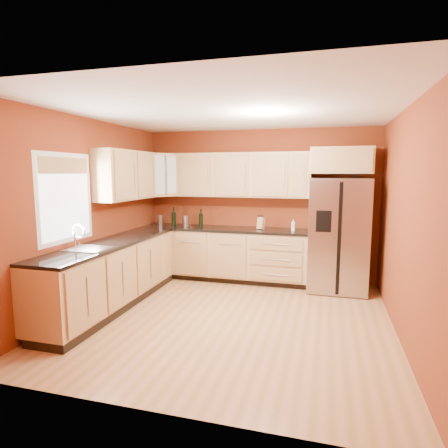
{
  "coord_description": "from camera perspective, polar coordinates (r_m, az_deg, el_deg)",
  "views": [
    {
      "loc": [
        1.16,
        -4.46,
        1.86
      ],
      "look_at": [
        -0.32,
        0.9,
        1.1
      ],
      "focal_mm": 30.0,
      "sensor_mm": 36.0,
      "label": 1
    }
  ],
  "objects": [
    {
      "name": "soap_dispenser",
      "position": [
        6.2,
        10.5,
        -0.19
      ],
      "size": [
        0.08,
        0.08,
        0.19
      ],
      "primitive_type": "cylinder",
      "rotation": [
        0.0,
        0.0,
        0.4
      ],
      "color": "white",
      "rests_on": "countertop_back"
    },
    {
      "name": "countertop_back",
      "position": [
        6.46,
        -0.11,
        -0.76
      ],
      "size": [
        2.9,
        0.62,
        0.04
      ],
      "primitive_type": "cube",
      "color": "black",
      "rests_on": "base_cabinets_back"
    },
    {
      "name": "canister_left",
      "position": [
        6.63,
        -5.82,
        0.47
      ],
      "size": [
        0.14,
        0.14,
        0.2
      ],
      "primitive_type": "cylinder",
      "rotation": [
        0.0,
        0.0,
        -0.16
      ],
      "color": "#A6A6AB",
      "rests_on": "countertop_back"
    },
    {
      "name": "upper_cabinets_back",
      "position": [
        6.45,
        2.83,
        7.47
      ],
      "size": [
        2.3,
        0.33,
        0.75
      ],
      "primitive_type": "cube",
      "color": "tan",
      "rests_on": "wall_back"
    },
    {
      "name": "countertop_left",
      "position": [
        5.38,
        -16.88,
        -2.83
      ],
      "size": [
        0.62,
        2.8,
        0.04
      ],
      "primitive_type": "cube",
      "color": "black",
      "rests_on": "base_cabinets_left"
    },
    {
      "name": "canister_right",
      "position": [
        6.9,
        -9.63,
        0.61
      ],
      "size": [
        0.14,
        0.14,
        0.18
      ],
      "primitive_type": "cylinder",
      "rotation": [
        0.0,
        0.0,
        -0.25
      ],
      "color": "#A6A6AB",
      "rests_on": "countertop_back"
    },
    {
      "name": "wine_bottle_b",
      "position": [
        6.61,
        -3.54,
        0.97
      ],
      "size": [
        0.07,
        0.07,
        0.31
      ],
      "primitive_type": null,
      "rotation": [
        0.0,
        0.0,
        -0.04
      ],
      "color": "black",
      "rests_on": "countertop_back"
    },
    {
      "name": "ceiling",
      "position": [
        4.67,
        0.87,
        16.9
      ],
      "size": [
        4.0,
        4.0,
        0.0
      ],
      "primitive_type": "plane",
      "color": "silver",
      "rests_on": "wall_back"
    },
    {
      "name": "window",
      "position": [
        5.07,
        -22.97,
        3.66
      ],
      "size": [
        0.03,
        0.9,
        1.0
      ],
      "primitive_type": "cube",
      "color": "white",
      "rests_on": "wall_left"
    },
    {
      "name": "upper_cabinets_left",
      "position": [
        5.99,
        -14.69,
        7.2
      ],
      "size": [
        0.33,
        1.35,
        0.75
      ],
      "primitive_type": "cube",
      "color": "tan",
      "rests_on": "wall_left"
    },
    {
      "name": "wall_back",
      "position": [
        6.59,
        5.24,
        2.88
      ],
      "size": [
        4.0,
        0.04,
        2.6
      ],
      "primitive_type": "cube",
      "color": "maroon",
      "rests_on": "floor"
    },
    {
      "name": "refrigerator",
      "position": [
        6.17,
        17.0,
        -1.6
      ],
      "size": [
        0.9,
        0.75,
        1.78
      ],
      "primitive_type": "cube",
      "color": "#A6A6AB",
      "rests_on": "floor"
    },
    {
      "name": "sink_faucet",
      "position": [
        4.95,
        -20.04,
        -1.89
      ],
      "size": [
        0.5,
        0.42,
        0.3
      ],
      "primitive_type": null,
      "color": "white",
      "rests_on": "countertop_left"
    },
    {
      "name": "corner_upper_cabinet",
      "position": [
        6.76,
        -9.42,
        7.39
      ],
      "size": [
        0.67,
        0.67,
        0.75
      ],
      "primitive_type": "cube",
      "rotation": [
        0.0,
        0.0,
        0.79
      ],
      "color": "tan",
      "rests_on": "wall_back"
    },
    {
      "name": "over_fridge_cabinet",
      "position": [
        6.17,
        17.41,
        9.2
      ],
      "size": [
        0.92,
        0.6,
        0.4
      ],
      "primitive_type": "cube",
      "color": "tan",
      "rests_on": "wall_back"
    },
    {
      "name": "wall_right",
      "position": [
        4.58,
        25.86,
        -0.04
      ],
      "size": [
        0.04,
        4.0,
        2.6
      ],
      "primitive_type": "cube",
      "color": "maroon",
      "rests_on": "floor"
    },
    {
      "name": "base_cabinets_left",
      "position": [
        5.49,
        -16.78,
        -7.55
      ],
      "size": [
        0.6,
        2.8,
        0.88
      ],
      "primitive_type": "cube",
      "color": "tan",
      "rests_on": "floor"
    },
    {
      "name": "wall_front",
      "position": [
        2.78,
        -9.65,
        -3.98
      ],
      "size": [
        4.0,
        0.04,
        2.6
      ],
      "primitive_type": "cube",
      "color": "maroon",
      "rests_on": "floor"
    },
    {
      "name": "wall_left",
      "position": [
        5.5,
        -19.78,
        1.48
      ],
      "size": [
        0.04,
        4.0,
        2.6
      ],
      "primitive_type": "cube",
      "color": "maroon",
      "rests_on": "floor"
    },
    {
      "name": "knife_block",
      "position": [
        6.32,
        5.65,
        0.11
      ],
      "size": [
        0.13,
        0.12,
        0.2
      ],
      "primitive_type": "cube",
      "rotation": [
        0.0,
        0.0,
        -0.36
      ],
      "color": "tan",
      "rests_on": "countertop_back"
    },
    {
      "name": "base_cabinets_back",
      "position": [
        6.55,
        -0.08,
        -4.73
      ],
      "size": [
        2.9,
        0.6,
        0.88
      ],
      "primitive_type": "cube",
      "color": "tan",
      "rests_on": "floor"
    },
    {
      "name": "floor",
      "position": [
        4.97,
        0.81,
        -14.18
      ],
      "size": [
        4.0,
        4.0,
        0.0
      ],
      "primitive_type": "plane",
      "color": "#A97C41",
      "rests_on": "ground"
    },
    {
      "name": "wine_bottle_a",
      "position": [
        6.71,
        -7.69,
        1.13
      ],
      "size": [
        0.08,
        0.08,
        0.34
      ],
      "primitive_type": null,
      "rotation": [
        0.0,
        0.0,
        -0.0
      ],
      "color": "black",
      "rests_on": "countertop_back"
    }
  ]
}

